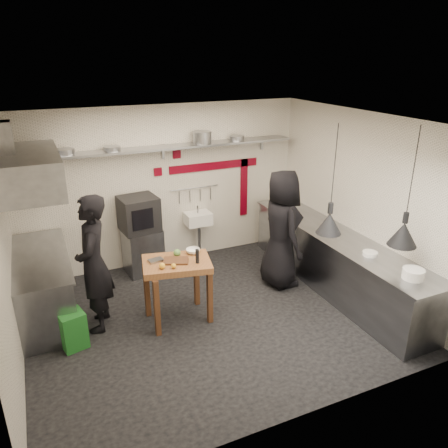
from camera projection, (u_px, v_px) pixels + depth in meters
name	position (u px, v px, depth m)	size (l,w,h in m)	color
floor	(211.00, 317.00, 6.34)	(5.00, 5.00, 0.00)	black
ceiling	(208.00, 121.00, 5.31)	(5.00, 5.00, 0.00)	beige
wall_back	(164.00, 187.00, 7.61)	(5.00, 0.04, 2.80)	silver
wall_front	(296.00, 305.00, 4.04)	(5.00, 0.04, 2.80)	silver
wall_left	(3.00, 262.00, 4.88)	(0.04, 4.20, 2.80)	silver
wall_right	(358.00, 203.00, 6.78)	(0.04, 4.20, 2.80)	silver
red_band_horiz	(214.00, 166.00, 7.85)	(1.70, 0.02, 0.14)	#640313
red_band_vert	(244.00, 187.00, 8.26)	(0.14, 0.02, 1.10)	#640313
red_tile_a	(177.00, 154.00, 7.49)	(0.14, 0.02, 0.14)	#640313
red_tile_b	(158.00, 172.00, 7.45)	(0.14, 0.02, 0.14)	#640313
back_shelf	(165.00, 148.00, 7.19)	(4.60, 0.34, 0.04)	gray
shelf_bracket_left	(42.00, 163.00, 6.64)	(0.04, 0.06, 0.24)	gray
shelf_bracket_mid	(163.00, 152.00, 7.36)	(0.04, 0.06, 0.24)	gray
shelf_bracket_right	(262.00, 143.00, 8.08)	(0.04, 0.06, 0.24)	gray
pan_far_left	(66.00, 152.00, 6.58)	(0.27, 0.27, 0.09)	gray
pan_mid_left	(112.00, 149.00, 6.85)	(0.27, 0.27, 0.07)	gray
stock_pot	(202.00, 137.00, 7.40)	(0.32, 0.32, 0.20)	gray
pan_right	(237.00, 138.00, 7.67)	(0.26, 0.26, 0.08)	gray
oven_stand	(143.00, 250.00, 7.54)	(0.59, 0.54, 0.80)	gray
combi_oven	(139.00, 214.00, 7.23)	(0.59, 0.55, 0.58)	black
oven_door	(145.00, 218.00, 7.04)	(0.52, 0.03, 0.46)	#640313
oven_glass	(143.00, 220.00, 6.98)	(0.35, 0.02, 0.34)	black
hand_sink	(198.00, 219.00, 7.89)	(0.46, 0.34, 0.22)	silver
sink_tap	(198.00, 209.00, 7.83)	(0.03, 0.03, 0.14)	gray
sink_drain	(199.00, 242.00, 8.02)	(0.06, 0.06, 0.66)	gray
utensil_rail	(195.00, 188.00, 7.81)	(0.02, 0.02, 0.90)	gray
counter_right	(334.00, 262.00, 6.99)	(0.70, 3.80, 0.90)	gray
counter_right_top	(337.00, 235.00, 6.82)	(0.76, 3.90, 0.03)	gray
plate_stack	(413.00, 274.00, 5.47)	(0.27, 0.27, 0.13)	silver
small_bowl_right	(370.00, 254.00, 6.12)	(0.21, 0.21, 0.05)	silver
counter_left	(44.00, 287.00, 6.25)	(0.70, 1.90, 0.90)	gray
counter_left_top	(39.00, 258.00, 6.08)	(0.76, 2.00, 0.03)	gray
extractor_hood	(28.00, 171.00, 5.65)	(0.78, 1.60, 0.50)	gray
hood_duct	(1.00, 142.00, 5.40)	(0.28, 0.28, 0.50)	gray
green_bin	(73.00, 330.00, 5.63)	(0.30, 0.30, 0.50)	#19591D
prep_table	(178.00, 290.00, 6.14)	(0.92, 0.64, 0.92)	brown
cutting_board	(176.00, 261.00, 5.96)	(0.33, 0.24, 0.03)	#4D2C18
pepper_mill	(197.00, 256.00, 5.89)	(0.05, 0.05, 0.20)	black
lemon_a	(162.00, 266.00, 5.75)	(0.08, 0.08, 0.08)	gold
lemon_b	(174.00, 266.00, 5.76)	(0.07, 0.07, 0.07)	gold
veg_ball	(177.00, 253.00, 6.10)	(0.10, 0.10, 0.10)	#548239
steel_tray	(156.00, 260.00, 5.96)	(0.19, 0.13, 0.03)	gray
bowl	(193.00, 251.00, 6.20)	(0.20, 0.20, 0.06)	silver
heat_lamp_near	(333.00, 181.00, 5.46)	(0.33, 0.33, 1.42)	black
heat_lamp_far	(411.00, 188.00, 5.35)	(0.37, 0.37, 1.54)	black
chef_left	(94.00, 264.00, 5.80)	(0.70, 0.46, 1.92)	black
chef_right	(281.00, 229.00, 6.94)	(0.94, 0.61, 1.92)	black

